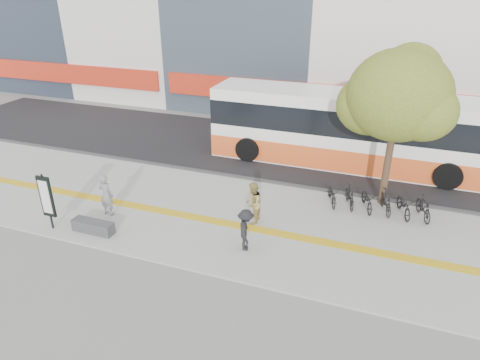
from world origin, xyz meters
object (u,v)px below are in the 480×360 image
(bus, at_px, (347,131))
(seated_woman, at_px, (106,195))
(signboard, at_px, (46,197))
(street_tree, at_px, (398,97))
(bench, at_px, (93,226))
(pedestrian_tan, at_px, (253,203))
(pedestrian_dark, at_px, (246,230))

(bus, relative_size, seated_woman, 7.90)
(signboard, height_order, street_tree, street_tree)
(signboard, xyz_separation_m, street_tree, (11.38, 6.33, 3.15))
(street_tree, bearing_deg, bench, -148.38)
(pedestrian_tan, bearing_deg, bench, -67.36)
(signboard, distance_m, bus, 13.70)
(bench, distance_m, street_tree, 12.23)
(signboard, relative_size, seated_woman, 1.31)
(bench, xyz_separation_m, bus, (7.75, 9.70, 1.42))
(street_tree, bearing_deg, pedestrian_dark, -129.22)
(signboard, bearing_deg, bus, 46.94)
(seated_woman, height_order, pedestrian_tan, seated_woman)
(pedestrian_tan, height_order, pedestrian_dark, pedestrian_tan)
(bench, bearing_deg, pedestrian_dark, 9.09)
(signboard, height_order, seated_woman, signboard)
(street_tree, height_order, bus, street_tree)
(signboard, height_order, pedestrian_dark, signboard)
(street_tree, distance_m, bus, 5.04)
(bench, relative_size, signboard, 0.73)
(bench, bearing_deg, pedestrian_tan, 26.63)
(bench, height_order, street_tree, street_tree)
(bus, distance_m, pedestrian_dark, 9.11)
(signboard, xyz_separation_m, bus, (9.35, 10.01, 0.36))
(street_tree, relative_size, pedestrian_tan, 3.82)
(bench, distance_m, bus, 12.50)
(signboard, bearing_deg, bench, 10.81)
(signboard, relative_size, bus, 0.17)
(seated_woman, height_order, pedestrian_dark, seated_woman)
(pedestrian_tan, bearing_deg, bus, 156.65)
(street_tree, relative_size, bus, 0.48)
(bench, bearing_deg, signboard, -169.19)
(seated_woman, distance_m, pedestrian_dark, 5.87)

